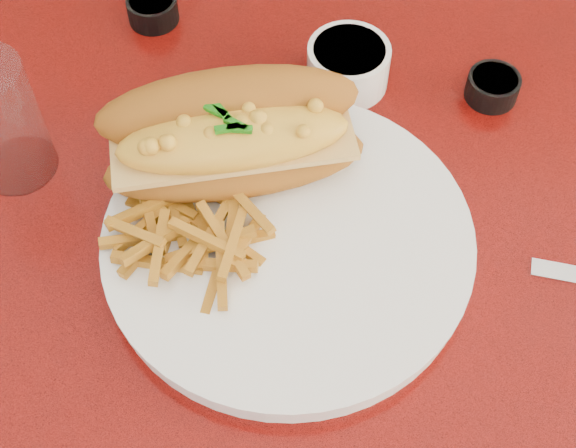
# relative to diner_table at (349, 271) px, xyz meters

# --- Properties ---
(diner_table) EXTENTS (1.23, 0.83, 0.77)m
(diner_table) POSITION_rel_diner_table_xyz_m (0.00, 0.00, 0.00)
(diner_table) COLOR red
(diner_table) RESTS_ON ground
(booth_bench_far) EXTENTS (1.20, 0.51, 0.90)m
(booth_bench_far) POSITION_rel_diner_table_xyz_m (0.00, 0.81, -0.32)
(booth_bench_far) COLOR maroon
(booth_bench_far) RESTS_ON ground
(dinner_plate) EXTENTS (0.34, 0.34, 0.02)m
(dinner_plate) POSITION_rel_diner_table_xyz_m (-0.06, -0.08, 0.17)
(dinner_plate) COLOR white
(dinner_plate) RESTS_ON diner_table
(mac_hoagie) EXTENTS (0.25, 0.17, 0.10)m
(mac_hoagie) POSITION_rel_diner_table_xyz_m (-0.11, -0.01, 0.23)
(mac_hoagie) COLOR #A35F1A
(mac_hoagie) RESTS_ON dinner_plate
(fries_pile) EXTENTS (0.11, 0.10, 0.03)m
(fries_pile) POSITION_rel_diner_table_xyz_m (-0.13, -0.09, 0.20)
(fries_pile) COLOR orange
(fries_pile) RESTS_ON dinner_plate
(fork) EXTENTS (0.02, 0.16, 0.00)m
(fork) POSITION_rel_diner_table_xyz_m (-0.05, 0.01, 0.18)
(fork) COLOR #BABABF
(fork) RESTS_ON dinner_plate
(gravy_ramekin) EXTENTS (0.09, 0.09, 0.04)m
(gravy_ramekin) POSITION_rel_diner_table_xyz_m (-0.02, 0.12, 0.19)
(gravy_ramekin) COLOR white
(gravy_ramekin) RESTS_ON diner_table
(sauce_cup_left) EXTENTS (0.07, 0.07, 0.03)m
(sauce_cup_left) POSITION_rel_diner_table_xyz_m (-0.24, 0.18, 0.18)
(sauce_cup_left) COLOR black
(sauce_cup_left) RESTS_ON diner_table
(sauce_cup_right) EXTENTS (0.06, 0.06, 0.03)m
(sauce_cup_right) POSITION_rel_diner_table_xyz_m (0.12, 0.12, 0.18)
(sauce_cup_right) COLOR black
(sauce_cup_right) RESTS_ON diner_table
(water_tumbler) EXTENTS (0.07, 0.07, 0.12)m
(water_tumbler) POSITION_rel_diner_table_xyz_m (-0.31, -0.03, 0.22)
(water_tumbler) COLOR #C3E9FB
(water_tumbler) RESTS_ON diner_table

